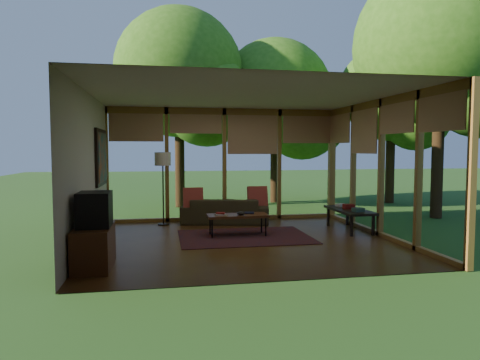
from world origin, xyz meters
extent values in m
plane|color=brown|center=(0.00, 0.00, 0.00)|extent=(5.50, 5.50, 0.00)
plane|color=white|center=(0.00, 0.00, 2.70)|extent=(5.50, 5.50, 0.00)
cube|color=beige|center=(-2.75, 0.00, 1.35)|extent=(0.04, 5.00, 2.70)
cube|color=beige|center=(0.00, -2.50, 1.35)|extent=(5.50, 0.04, 2.70)
cube|color=#A27432|center=(0.00, 2.50, 1.35)|extent=(5.50, 0.12, 2.70)
cube|color=#A27432|center=(2.75, 0.00, 1.35)|extent=(0.12, 5.00, 2.70)
plane|color=#2C5B22|center=(8.00, 8.00, -0.01)|extent=(40.00, 40.00, 0.00)
cylinder|color=#322212|center=(-0.96, 5.18, 2.55)|extent=(0.28, 0.28, 5.11)
sphere|color=#295F15|center=(-0.96, 5.18, 3.97)|extent=(3.79, 3.79, 3.79)
cylinder|color=#322212|center=(2.13, 5.80, 2.20)|extent=(0.28, 0.28, 4.40)
sphere|color=#295F15|center=(2.13, 5.80, 3.42)|extent=(3.70, 3.70, 3.70)
cylinder|color=#322212|center=(5.13, 1.86, 2.75)|extent=(0.28, 0.28, 5.50)
sphere|color=#295F15|center=(5.13, 1.86, 4.28)|extent=(3.97, 3.97, 3.97)
cylinder|color=#322212|center=(5.51, 4.93, 2.23)|extent=(0.28, 0.28, 4.47)
sphere|color=#295F15|center=(5.51, 4.93, 3.48)|extent=(2.99, 2.99, 2.99)
cube|color=maroon|center=(0.09, 0.36, 0.01)|extent=(2.53, 1.80, 0.01)
imported|color=#3C341E|center=(-0.05, 2.00, 0.29)|extent=(2.13, 1.22, 0.59)
cube|color=maroon|center=(-0.80, 1.95, 0.61)|extent=(0.45, 0.24, 0.47)
cube|color=maroon|center=(0.70, 1.95, 0.61)|extent=(0.46, 0.25, 0.48)
cube|color=beige|center=(-0.38, 0.46, 0.44)|extent=(0.22, 0.17, 0.03)
cube|color=maroon|center=(-0.38, 0.46, 0.47)|extent=(0.20, 0.17, 0.03)
cube|color=black|center=(0.22, 0.59, 0.44)|extent=(0.22, 0.18, 0.03)
ellipsoid|color=black|center=(0.02, 0.41, 0.46)|extent=(0.16, 0.16, 0.07)
cube|color=#5B3019|center=(-2.47, -1.40, 0.30)|extent=(0.50, 1.00, 0.60)
cube|color=black|center=(-2.45, -1.40, 0.85)|extent=(0.45, 0.55, 0.50)
cube|color=#2E5047|center=(2.40, 0.24, 0.49)|extent=(0.25, 0.20, 0.08)
cube|color=maroon|center=(2.40, 0.69, 0.50)|extent=(0.22, 0.16, 0.10)
cube|color=beige|center=(2.40, 1.09, 0.48)|extent=(0.25, 0.21, 0.06)
cylinder|color=black|center=(-1.47, 2.03, 0.01)|extent=(0.26, 0.26, 0.03)
cylinder|color=black|center=(-1.47, 2.03, 0.79)|extent=(0.03, 0.03, 1.52)
cylinder|color=beige|center=(-1.47, 2.03, 1.50)|extent=(0.36, 0.36, 0.30)
cube|color=#5B3019|center=(-0.03, 0.51, 0.40)|extent=(1.20, 0.50, 0.05)
cylinder|color=black|center=(-0.56, 0.33, 0.19)|extent=(0.03, 0.03, 0.38)
cylinder|color=black|center=(0.50, 0.33, 0.19)|extent=(0.03, 0.03, 0.38)
cylinder|color=black|center=(-0.56, 0.69, 0.19)|extent=(0.03, 0.03, 0.38)
cylinder|color=black|center=(0.50, 0.69, 0.19)|extent=(0.03, 0.03, 0.38)
cube|color=black|center=(2.40, 0.64, 0.43)|extent=(0.60, 1.40, 0.05)
cube|color=black|center=(2.17, 0.04, 0.20)|extent=(0.05, 0.05, 0.40)
cube|color=black|center=(2.63, 0.04, 0.20)|extent=(0.05, 0.05, 0.40)
cube|color=black|center=(2.17, 1.24, 0.20)|extent=(0.05, 0.05, 0.40)
cube|color=black|center=(2.63, 1.24, 0.20)|extent=(0.05, 0.05, 0.40)
cube|color=black|center=(-2.72, 1.40, 1.55)|extent=(0.05, 1.35, 1.15)
cube|color=#165866|center=(-2.69, 1.40, 1.55)|extent=(0.02, 1.20, 1.00)
camera|label=1|loc=(-1.49, -7.75, 1.70)|focal=32.00mm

